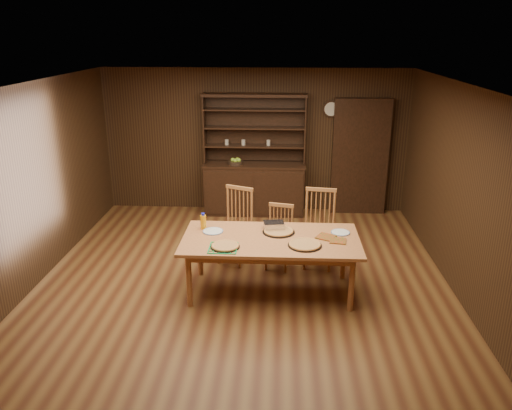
# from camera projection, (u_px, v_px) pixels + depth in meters

# --- Properties ---
(floor) EXTENTS (6.00, 6.00, 0.00)m
(floor) POSITION_uv_depth(u_px,v_px,m) (243.00, 283.00, 6.71)
(floor) COLOR brown
(floor) RESTS_ON ground
(room_shell) EXTENTS (6.00, 6.00, 6.00)m
(room_shell) POSITION_uv_depth(u_px,v_px,m) (242.00, 170.00, 6.18)
(room_shell) COLOR white
(room_shell) RESTS_ON floor
(china_hutch) EXTENTS (1.84, 0.52, 2.17)m
(china_hutch) POSITION_uv_depth(u_px,v_px,m) (254.00, 182.00, 9.11)
(china_hutch) COLOR #321A10
(china_hutch) RESTS_ON floor
(doorway) EXTENTS (1.00, 0.18, 2.10)m
(doorway) POSITION_uv_depth(u_px,v_px,m) (360.00, 157.00, 9.00)
(doorway) COLOR #321A10
(doorway) RESTS_ON floor
(wall_clock) EXTENTS (0.30, 0.05, 0.30)m
(wall_clock) POSITION_uv_depth(u_px,v_px,m) (331.00, 109.00, 8.80)
(wall_clock) COLOR #321A10
(wall_clock) RESTS_ON room_shell
(dining_table) EXTENTS (2.22, 1.11, 0.75)m
(dining_table) POSITION_uv_depth(u_px,v_px,m) (271.00, 243.00, 6.28)
(dining_table) COLOR #C27443
(dining_table) RESTS_ON floor
(chair_left) EXTENTS (0.59, 0.57, 1.10)m
(chair_left) POSITION_uv_depth(u_px,v_px,m) (237.00, 222.00, 7.21)
(chair_left) COLOR #A66439
(chair_left) RESTS_ON floor
(chair_center) EXTENTS (0.45, 0.43, 0.92)m
(chair_center) POSITION_uv_depth(u_px,v_px,m) (279.00, 234.00, 7.06)
(chair_center) COLOR #A66439
(chair_center) RESTS_ON floor
(chair_right) EXTENTS (0.51, 0.49, 1.12)m
(chair_right) POSITION_uv_depth(u_px,v_px,m) (319.00, 225.00, 7.10)
(chair_right) COLOR #A66439
(chair_right) RESTS_ON floor
(pizza_left) EXTENTS (0.35, 0.35, 0.04)m
(pizza_left) POSITION_uv_depth(u_px,v_px,m) (225.00, 246.00, 5.99)
(pizza_left) COLOR black
(pizza_left) RESTS_ON dining_table
(pizza_right) EXTENTS (0.41, 0.41, 0.04)m
(pizza_right) POSITION_uv_depth(u_px,v_px,m) (305.00, 244.00, 6.03)
(pizza_right) COLOR black
(pizza_right) RESTS_ON dining_table
(pizza_center) EXTENTS (0.42, 0.42, 0.04)m
(pizza_center) POSITION_uv_depth(u_px,v_px,m) (279.00, 231.00, 6.43)
(pizza_center) COLOR black
(pizza_center) RESTS_ON dining_table
(cooling_rack) EXTENTS (0.42, 0.42, 0.02)m
(cooling_rack) POSITION_uv_depth(u_px,v_px,m) (223.00, 248.00, 5.96)
(cooling_rack) COLOR #0B9444
(cooling_rack) RESTS_ON dining_table
(plate_left) EXTENTS (0.27, 0.27, 0.02)m
(plate_left) POSITION_uv_depth(u_px,v_px,m) (213.00, 231.00, 6.45)
(plate_left) COLOR silver
(plate_left) RESTS_ON dining_table
(plate_right) EXTENTS (0.24, 0.24, 0.02)m
(plate_right) POSITION_uv_depth(u_px,v_px,m) (340.00, 232.00, 6.41)
(plate_right) COLOR silver
(plate_right) RESTS_ON dining_table
(foil_dish) EXTENTS (0.29, 0.22, 0.10)m
(foil_dish) POSITION_uv_depth(u_px,v_px,m) (274.00, 226.00, 6.50)
(foil_dish) COLOR white
(foil_dish) RESTS_ON dining_table
(juice_bottle) EXTENTS (0.08, 0.08, 0.22)m
(juice_bottle) POSITION_uv_depth(u_px,v_px,m) (203.00, 222.00, 6.52)
(juice_bottle) COLOR orange
(juice_bottle) RESTS_ON dining_table
(pot_holder_a) EXTENTS (0.23, 0.23, 0.01)m
(pot_holder_a) POSITION_uv_depth(u_px,v_px,m) (338.00, 241.00, 6.16)
(pot_holder_a) COLOR red
(pot_holder_a) RESTS_ON dining_table
(pot_holder_b) EXTENTS (0.29, 0.29, 0.02)m
(pot_holder_b) POSITION_uv_depth(u_px,v_px,m) (326.00, 237.00, 6.27)
(pot_holder_b) COLOR red
(pot_holder_b) RESTS_ON dining_table
(fruit_bowl) EXTENTS (0.27, 0.27, 0.12)m
(fruit_bowl) POSITION_uv_depth(u_px,v_px,m) (236.00, 162.00, 8.93)
(fruit_bowl) COLOR black
(fruit_bowl) RESTS_ON china_hutch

